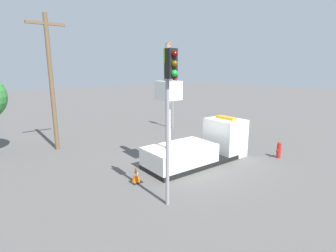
{
  "coord_description": "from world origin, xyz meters",
  "views": [
    {
      "loc": [
        -9.21,
        -10.07,
        5.16
      ],
      "look_at": [
        -2.63,
        -1.35,
        2.72
      ],
      "focal_mm": 28.0,
      "sensor_mm": 36.0,
      "label": 1
    }
  ],
  "objects": [
    {
      "name": "traffic_cone_rear",
      "position": [
        -3.63,
        -0.22,
        0.34
      ],
      "size": [
        0.49,
        0.49,
        0.71
      ],
      "color": "black",
      "rests_on": "ground"
    },
    {
      "name": "utility_pole",
      "position": [
        -5.15,
        7.19,
        4.47
      ],
      "size": [
        2.2,
        0.26,
        8.29
      ],
      "color": "brown",
      "rests_on": "ground"
    },
    {
      "name": "fire_hydrant",
      "position": [
        4.73,
        -2.33,
        0.47
      ],
      "size": [
        0.49,
        0.25,
        0.97
      ],
      "color": "#B2231E",
      "rests_on": "ground"
    },
    {
      "name": "ground_plane",
      "position": [
        0.0,
        0.0,
        0.0
      ],
      "size": [
        120.0,
        120.0,
        0.0
      ],
      "primitive_type": "plane",
      "color": "#565451"
    },
    {
      "name": "traffic_light_pole",
      "position": [
        -3.68,
        -2.84,
        4.18
      ],
      "size": [
        0.34,
        0.57,
        5.94
      ],
      "color": "gray",
      "rests_on": "ground"
    },
    {
      "name": "worker",
      "position": [
        -1.59,
        0.0,
        5.42
      ],
      "size": [
        0.4,
        0.26,
        1.75
      ],
      "color": "brown",
      "rests_on": "bucket_truck"
    },
    {
      "name": "bucket_truck",
      "position": [
        0.57,
        0.0,
        0.87
      ],
      "size": [
        6.21,
        2.18,
        4.54
      ],
      "color": "black",
      "rests_on": "ground"
    },
    {
      "name": "traffic_light_across",
      "position": [
        4.5,
        7.29,
        3.22
      ],
      "size": [
        0.34,
        0.57,
        4.54
      ],
      "color": "gray",
      "rests_on": "ground"
    }
  ]
}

